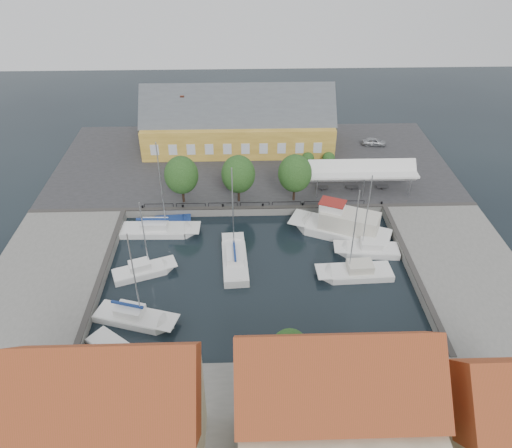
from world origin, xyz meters
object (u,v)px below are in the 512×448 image
at_px(center_sailboat, 235,261).
at_px(east_boat_a, 368,251).
at_px(warehouse, 234,125).
at_px(car_red, 232,177).
at_px(west_boat_c, 143,272).
at_px(launch_nw, 172,222).
at_px(west_boat_d, 134,318).
at_px(east_boat_b, 356,273).
at_px(west_boat_a, 159,231).
at_px(tent_canopy, 362,171).
at_px(car_silver, 374,142).
at_px(trawler, 344,228).
at_px(launch_sw, 114,349).

distance_m(center_sailboat, east_boat_a, 15.08).
distance_m(warehouse, car_red, 11.64).
bearing_deg(west_boat_c, launch_nw, 78.62).
xyz_separation_m(center_sailboat, east_boat_a, (15.01, 1.51, -0.10)).
bearing_deg(warehouse, west_boat_d, -104.64).
bearing_deg(west_boat_c, east_boat_b, -2.44).
distance_m(center_sailboat, west_boat_a, 10.99).
bearing_deg(tent_canopy, east_boat_a, -96.82).
distance_m(car_red, west_boat_c, 20.26).
xyz_separation_m(car_silver, trawler, (-8.56, -22.04, -0.60)).
relative_size(car_silver, east_boat_a, 0.34).
distance_m(trawler, launch_nw, 20.88).
height_order(car_silver, trawler, trawler).
xyz_separation_m(west_boat_a, west_boat_c, (-0.64, -7.56, -0.01)).
height_order(car_red, west_boat_c, west_boat_c).
xyz_separation_m(car_silver, launch_nw, (-29.16, -18.77, -1.53)).
relative_size(warehouse, car_red, 7.00).
bearing_deg(car_silver, east_boat_a, 174.72).
height_order(east_boat_a, launch_sw, east_boat_a).
relative_size(car_red, east_boat_a, 0.39).
xyz_separation_m(west_boat_c, west_boat_d, (0.21, -6.90, 0.01)).
bearing_deg(west_boat_c, trawler, 16.02).
relative_size(tent_canopy, launch_nw, 3.00).
bearing_deg(warehouse, east_boat_a, -60.11).
relative_size(warehouse, east_boat_a, 2.71).
xyz_separation_m(west_boat_d, launch_nw, (1.75, 16.65, -0.18)).
bearing_deg(trawler, tent_canopy, 67.47).
distance_m(car_red, launch_sw, 30.23).
height_order(car_silver, west_boat_d, west_boat_d).
xyz_separation_m(warehouse, west_boat_a, (-9.01, -21.66, -4.16)).
height_order(car_silver, launch_nw, car_silver).
bearing_deg(east_boat_a, west_boat_a, 169.13).
relative_size(warehouse, car_silver, 7.90).
xyz_separation_m(car_silver, west_boat_d, (-30.91, -35.42, -1.34)).
bearing_deg(warehouse, west_boat_c, -108.28).
xyz_separation_m(east_boat_a, launch_sw, (-25.78, -13.36, -0.17)).
xyz_separation_m(car_red, launch_nw, (-7.42, -8.15, -1.58)).
bearing_deg(tent_canopy, east_boat_b, -102.45).
relative_size(car_silver, west_boat_d, 0.33).
bearing_deg(east_boat_a, tent_canopy, 83.18).
height_order(tent_canopy, east_boat_b, east_boat_b).
height_order(trawler, east_boat_a, east_boat_a).
relative_size(trawler, west_boat_d, 1.12).
bearing_deg(west_boat_d, center_sailboat, 41.08).
relative_size(west_boat_a, west_boat_c, 1.32).
relative_size(tent_canopy, west_boat_c, 1.49).
distance_m(car_red, trawler, 17.46).
xyz_separation_m(east_boat_b, launch_sw, (-23.67, -9.47, -0.17)).
bearing_deg(east_boat_b, warehouse, 113.30).
bearing_deg(west_boat_a, tent_canopy, 16.94).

